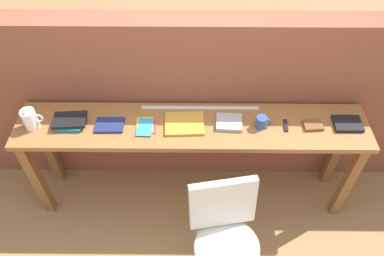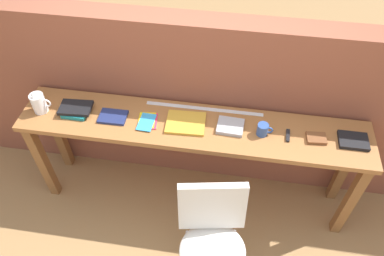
# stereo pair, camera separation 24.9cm
# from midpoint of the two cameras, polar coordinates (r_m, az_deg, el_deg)

# --- Properties ---
(ground_plane) EXTENTS (40.00, 40.00, 0.00)m
(ground_plane) POSITION_cam_midpoint_polar(r_m,az_deg,el_deg) (3.18, -2.36, -14.56)
(ground_plane) COLOR #9E7547
(brick_wall_back) EXTENTS (6.00, 0.20, 1.52)m
(brick_wall_back) POSITION_cam_midpoint_polar(r_m,az_deg,el_deg) (2.95, -2.35, 3.60)
(brick_wall_back) COLOR brown
(brick_wall_back) RESTS_ON ground
(sideboard) EXTENTS (2.50, 0.44, 0.88)m
(sideboard) POSITION_cam_midpoint_polar(r_m,az_deg,el_deg) (2.73, -2.60, -1.63)
(sideboard) COLOR #996033
(sideboard) RESTS_ON ground
(chair_white_moulded) EXTENTS (0.51, 0.52, 0.89)m
(chair_white_moulded) POSITION_cam_midpoint_polar(r_m,az_deg,el_deg) (2.55, 2.22, -15.78)
(chair_white_moulded) COLOR silver
(chair_white_moulded) RESTS_ON ground
(pitcher_white) EXTENTS (0.14, 0.10, 0.18)m
(pitcher_white) POSITION_cam_midpoint_polar(r_m,az_deg,el_deg) (2.84, -25.77, 1.13)
(pitcher_white) COLOR white
(pitcher_white) RESTS_ON sideboard
(book_stack_leftmost) EXTENTS (0.24, 0.17, 0.05)m
(book_stack_leftmost) POSITION_cam_midpoint_polar(r_m,az_deg,el_deg) (2.79, -20.59, 0.78)
(book_stack_leftmost) COLOR #19757A
(book_stack_leftmost) RESTS_ON sideboard
(magazine_cycling) EXTENTS (0.20, 0.14, 0.02)m
(magazine_cycling) POSITION_cam_midpoint_polar(r_m,az_deg,el_deg) (2.70, -15.03, 0.30)
(magazine_cycling) COLOR navy
(magazine_cycling) RESTS_ON sideboard
(pamphlet_pile_colourful) EXTENTS (0.15, 0.19, 0.01)m
(pamphlet_pile_colourful) POSITION_cam_midpoint_polar(r_m,az_deg,el_deg) (2.65, -9.65, 0.19)
(pamphlet_pile_colourful) COLOR green
(pamphlet_pile_colourful) RESTS_ON sideboard
(book_open_centre) EXTENTS (0.28, 0.23, 0.02)m
(book_open_centre) POSITION_cam_midpoint_polar(r_m,az_deg,el_deg) (2.63, -3.85, 0.53)
(book_open_centre) COLOR gold
(book_open_centre) RESTS_ON sideboard
(book_grey_hardcover) EXTENTS (0.19, 0.17, 0.03)m
(book_grey_hardcover) POSITION_cam_midpoint_polar(r_m,az_deg,el_deg) (2.63, 3.00, 0.71)
(book_grey_hardcover) COLOR #9E9EA3
(book_grey_hardcover) RESTS_ON sideboard
(mug) EXTENTS (0.11, 0.08, 0.09)m
(mug) POSITION_cam_midpoint_polar(r_m,az_deg,el_deg) (2.61, 7.92, 0.75)
(mug) COLOR #2D4C8C
(mug) RESTS_ON sideboard
(multitool_folded) EXTENTS (0.03, 0.11, 0.02)m
(multitool_folded) POSITION_cam_midpoint_polar(r_m,az_deg,el_deg) (2.66, 11.53, 0.26)
(multitool_folded) COLOR black
(multitool_folded) RESTS_ON sideboard
(leather_journal_brown) EXTENTS (0.14, 0.11, 0.02)m
(leather_journal_brown) POSITION_cam_midpoint_polar(r_m,az_deg,el_deg) (2.71, 15.49, 0.28)
(leather_journal_brown) COLOR brown
(leather_journal_brown) RESTS_ON sideboard
(book_repair_rightmost) EXTENTS (0.20, 0.15, 0.03)m
(book_repair_rightmost) POSITION_cam_midpoint_polar(r_m,az_deg,el_deg) (2.79, 20.30, 0.49)
(book_repair_rightmost) COLOR black
(book_repair_rightmost) RESTS_ON sideboard
(ruler_metal_back_edge) EXTENTS (0.86, 0.03, 0.00)m
(ruler_metal_back_edge) POSITION_cam_midpoint_polar(r_m,az_deg,el_deg) (2.74, -1.36, 2.98)
(ruler_metal_back_edge) COLOR silver
(ruler_metal_back_edge) RESTS_ON sideboard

